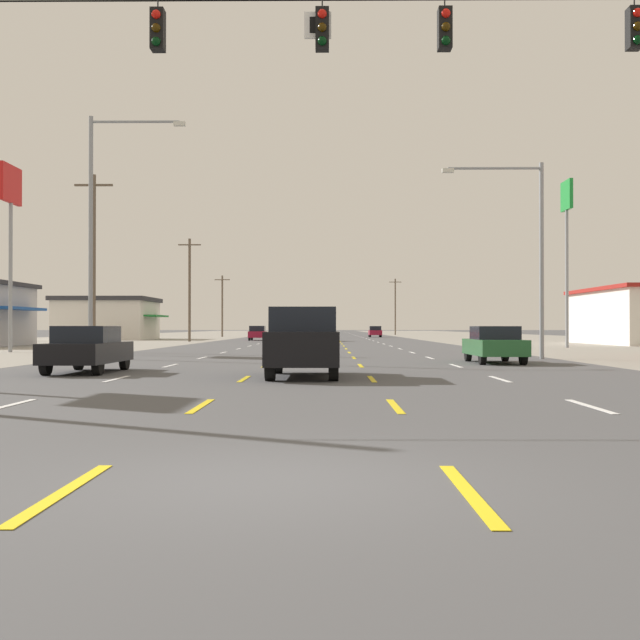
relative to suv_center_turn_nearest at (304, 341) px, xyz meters
The scene contains 21 objects.
ground_plane 50.54m from the suv_center_turn_nearest, 89.84° to the left, with size 572.00×572.00×0.00m, color #4C4C4F.
lot_apron_left 56.22m from the suv_center_turn_nearest, 115.96° to the left, with size 28.00×440.00×0.01m, color gray.
lot_apron_right 56.34m from the suv_center_turn_nearest, 63.77° to the left, with size 28.00×440.00×0.01m, color gray.
lane_markings 89.04m from the suv_center_turn_nearest, 89.91° to the left, with size 10.64×227.60×0.01m.
signal_span_wire 6.93m from the suv_center_turn_nearest, 83.44° to the right, with size 26.78×0.53×9.68m.
suv_center_turn_nearest is the anchor object (origin of this frame).
sedan_far_left_near 7.19m from the suv_center_turn_nearest, 162.53° to the left, with size 1.80×4.50×1.46m.
sedan_far_right_mid 11.52m from the suv_center_turn_nearest, 50.64° to the left, with size 1.80×4.50×1.46m.
hatchback_center_turn_midfar 57.08m from the suv_center_turn_nearest, 89.68° to the left, with size 1.72×3.90×1.54m.
hatchback_inner_left_far 61.21m from the suv_center_turn_nearest, 93.14° to the left, with size 1.72×3.90×1.54m.
hatchback_far_left_farther 61.99m from the suv_center_turn_nearest, 96.20° to the left, with size 1.72×3.90×1.54m.
hatchback_far_right_farthest 88.94m from the suv_center_turn_nearest, 85.27° to the left, with size 1.72×3.90×1.54m.
storefront_left_row_2 74.01m from the suv_center_turn_nearest, 109.60° to the left, with size 11.70×10.95×4.84m.
pole_sign_left_row_1 29.07m from the suv_center_turn_nearest, 127.86° to the left, with size 0.24×2.72×10.59m.
pole_sign_right_row_1 37.31m from the suv_center_turn_nearest, 61.98° to the left, with size 0.24×2.14×11.49m.
streetlight_left_row_0 17.05m from the suv_center_turn_nearest, 126.27° to the left, with size 4.37×0.26×10.95m.
streetlight_right_row_0 16.85m from the suv_center_turn_nearest, 53.23° to the left, with size 4.56×0.26×8.81m.
utility_pole_left_row_0 26.41m from the suv_center_turn_nearest, 119.20° to the left, with size 2.20×0.26×10.16m.
utility_pole_left_row_1 56.51m from the suv_center_turn_nearest, 103.08° to the left, with size 2.20×0.26×10.03m.
utility_pole_left_row_2 93.07m from the suv_center_turn_nearest, 98.93° to the left, with size 2.20×0.26×8.81m.
utility_pole_right_row_3 122.25m from the suv_center_turn_nearest, 83.93° to the left, with size 2.20×0.26×10.12m.
Camera 1 is at (0.53, -7.42, 1.43)m, focal length 44.98 mm.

